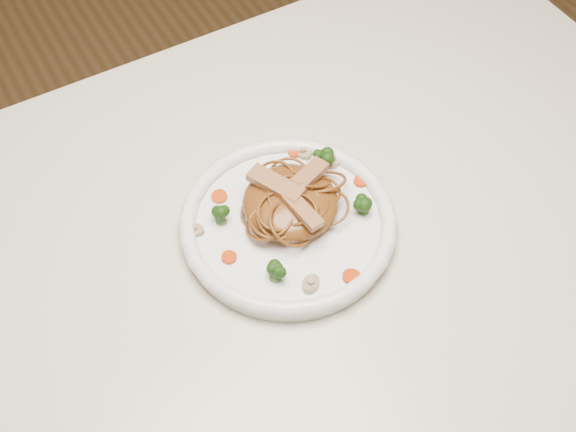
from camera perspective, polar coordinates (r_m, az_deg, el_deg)
table at (r=1.00m, az=-0.27°, el=-5.60°), size 1.20×0.80×0.75m
plate at (r=0.92m, az=0.00°, el=-0.81°), size 0.34×0.34×0.02m
noodle_mound at (r=0.91m, az=0.19°, el=1.07°), size 0.12×0.12×0.04m
chicken_a at (r=0.91m, az=1.32°, el=2.85°), size 0.07×0.04×0.01m
chicken_b at (r=0.90m, az=-0.95°, el=2.42°), size 0.05×0.08×0.01m
chicken_c at (r=0.88m, az=1.11°, el=0.42°), size 0.03×0.06×0.01m
broccoli_0 at (r=0.96m, az=2.74°, el=4.40°), size 0.02×0.02×0.03m
broccoli_1 at (r=0.91m, az=-5.15°, el=0.21°), size 0.04×0.04×0.03m
broccoli_2 at (r=0.86m, az=-0.97°, el=-4.24°), size 0.03×0.03×0.03m
broccoli_3 at (r=0.92m, az=5.81°, el=0.90°), size 0.03×0.03×0.03m
carrot_0 at (r=0.98m, az=0.52°, el=4.89°), size 0.02×0.02×0.00m
carrot_1 at (r=0.89m, az=-4.49°, el=-3.13°), size 0.02×0.02×0.00m
carrot_2 at (r=0.96m, az=5.54°, el=2.64°), size 0.02×0.02×0.00m
carrot_3 at (r=0.94m, az=-5.24°, el=1.48°), size 0.02×0.02×0.00m
carrot_4 at (r=0.87m, az=4.84°, el=-4.59°), size 0.03×0.03×0.00m
mushroom_0 at (r=0.86m, az=1.74°, el=-5.16°), size 0.04×0.04×0.01m
mushroom_1 at (r=0.97m, az=3.42°, el=4.21°), size 0.03×0.03×0.01m
mushroom_2 at (r=0.91m, az=-7.08°, el=-1.06°), size 0.03×0.03×0.01m
mushroom_3 at (r=0.98m, az=1.19°, el=4.84°), size 0.03×0.03×0.01m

